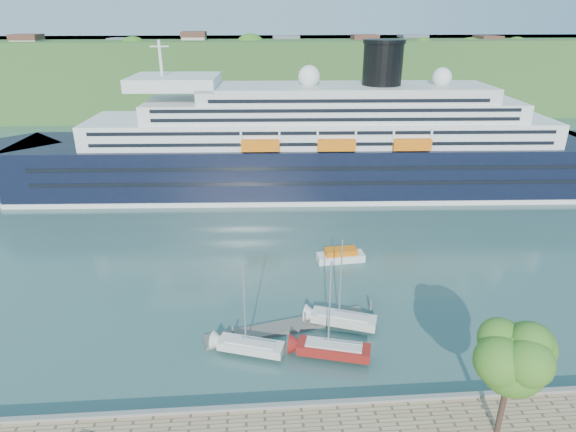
# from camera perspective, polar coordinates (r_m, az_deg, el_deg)

# --- Properties ---
(ground) EXTENTS (400.00, 400.00, 0.00)m
(ground) POSITION_cam_1_polar(r_m,az_deg,el_deg) (44.49, -0.64, -22.41)
(ground) COLOR #2A4A46
(ground) RESTS_ON ground
(far_hillside) EXTENTS (400.00, 50.00, 24.00)m
(far_hillside) POSITION_cam_1_polar(r_m,az_deg,el_deg) (177.39, -3.70, 16.42)
(far_hillside) COLOR #325723
(far_hillside) RESTS_ON ground
(quay_coping) EXTENTS (220.00, 0.50, 0.30)m
(quay_coping) POSITION_cam_1_polar(r_m,az_deg,el_deg) (43.54, -0.63, -21.53)
(quay_coping) COLOR slate
(quay_coping) RESTS_ON promenade
(cruise_ship) EXTENTS (123.89, 23.89, 27.66)m
(cruise_ship) POSITION_cam_1_polar(r_m,az_deg,el_deg) (90.00, 2.44, 11.41)
(cruise_ship) COLOR black
(cruise_ship) RESTS_ON ground
(promenade_tree) EXTENTS (6.65, 6.65, 11.02)m
(promenade_tree) POSITION_cam_1_polar(r_m,az_deg,el_deg) (41.44, 24.72, -16.91)
(promenade_tree) COLOR #296119
(promenade_tree) RESTS_ON promenade
(floating_pontoon) EXTENTS (18.01, 6.40, 0.40)m
(floating_pontoon) POSITION_cam_1_polar(r_m,az_deg,el_deg) (53.66, -0.07, -12.98)
(floating_pontoon) COLOR slate
(floating_pontoon) RESTS_ON ground
(sailboat_white_near) EXTENTS (7.59, 4.20, 9.45)m
(sailboat_white_near) POSITION_cam_1_polar(r_m,az_deg,el_deg) (47.69, -4.56, -11.54)
(sailboat_white_near) COLOR silver
(sailboat_white_near) RESTS_ON ground
(sailboat_red) EXTENTS (8.26, 4.26, 10.28)m
(sailboat_red) POSITION_cam_1_polar(r_m,az_deg,el_deg) (47.01, 5.61, -11.54)
(sailboat_red) COLOR maroon
(sailboat_red) RESTS_ON ground
(sailboat_white_far) EXTENTS (8.00, 4.67, 9.99)m
(sailboat_white_far) POSITION_cam_1_polar(r_m,az_deg,el_deg) (51.55, 6.81, -8.42)
(sailboat_white_far) COLOR silver
(sailboat_white_far) RESTS_ON ground
(tender_launch) EXTENTS (6.75, 2.81, 1.82)m
(tender_launch) POSITION_cam_1_polar(r_m,az_deg,el_deg) (66.99, 6.26, -4.59)
(tender_launch) COLOR orange
(tender_launch) RESTS_ON ground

